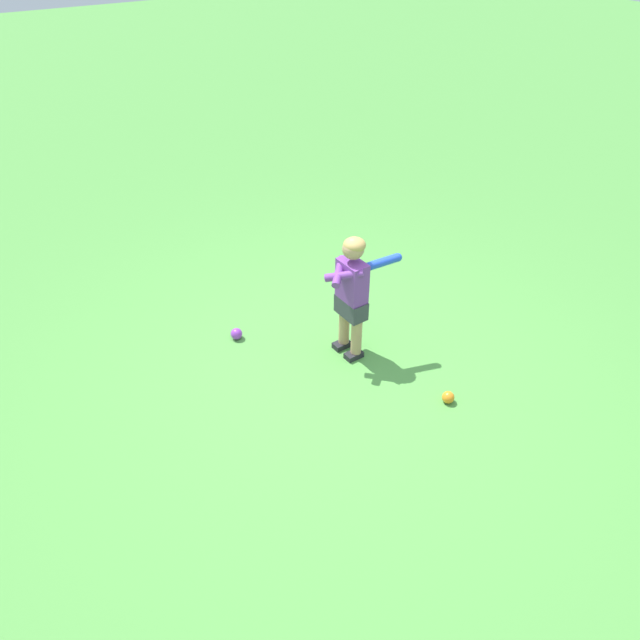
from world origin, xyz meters
The scene contains 4 objects.
ground_plane centered at (0.00, 0.00, 0.00)m, with size 40.00×40.00×0.00m, color #519942.
child_batter centered at (0.12, -0.29, 0.65)m, with size 0.33×0.62×1.08m.
play_ball_far_left centered at (0.81, 0.44, 0.05)m, with size 0.10×0.10×0.10m, color purple.
play_ball_far_right centered at (-0.79, -0.56, 0.05)m, with size 0.10×0.10×0.10m, color orange.
Camera 1 is at (-3.01, 2.07, 3.19)m, focal length 33.22 mm.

